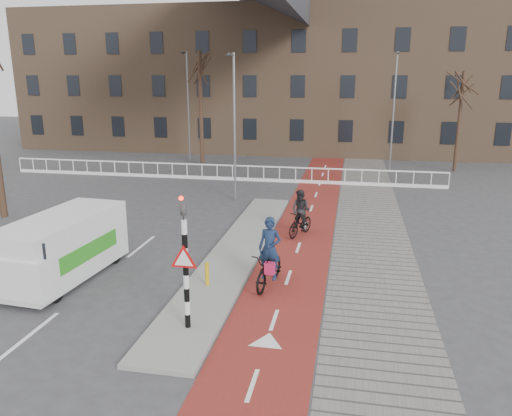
# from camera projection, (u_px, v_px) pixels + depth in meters

# --- Properties ---
(ground) EXTENTS (120.00, 120.00, 0.00)m
(ground) POSITION_uv_depth(u_px,v_px,m) (229.00, 300.00, 14.72)
(ground) COLOR #38383A
(ground) RESTS_ON ground
(bike_lane) EXTENTS (2.50, 60.00, 0.01)m
(bike_lane) POSITION_uv_depth(u_px,v_px,m) (310.00, 214.00, 23.93)
(bike_lane) COLOR maroon
(bike_lane) RESTS_ON ground
(sidewalk) EXTENTS (3.00, 60.00, 0.01)m
(sidewalk) POSITION_uv_depth(u_px,v_px,m) (369.00, 217.00, 23.42)
(sidewalk) COLOR slate
(sidewalk) RESTS_ON ground
(curb_island) EXTENTS (1.80, 16.00, 0.12)m
(curb_island) POSITION_uv_depth(u_px,v_px,m) (237.00, 251.00, 18.63)
(curb_island) COLOR gray
(curb_island) RESTS_ON ground
(traffic_signal) EXTENTS (0.80, 0.80, 3.68)m
(traffic_signal) POSITION_uv_depth(u_px,v_px,m) (185.00, 259.00, 12.40)
(traffic_signal) COLOR black
(traffic_signal) RESTS_ON curb_island
(bollard) EXTENTS (0.12, 0.12, 0.75)m
(bollard) POSITION_uv_depth(u_px,v_px,m) (207.00, 274.00, 15.37)
(bollard) COLOR #D09E0B
(bollard) RESTS_ON curb_island
(cyclist_near) EXTENTS (1.10, 2.26, 2.22)m
(cyclist_near) POSITION_uv_depth(u_px,v_px,m) (270.00, 263.00, 15.52)
(cyclist_near) COLOR black
(cyclist_near) RESTS_ON bike_lane
(cyclist_far) EXTENTS (1.18, 1.83, 1.92)m
(cyclist_far) POSITION_uv_depth(u_px,v_px,m) (301.00, 217.00, 20.43)
(cyclist_far) COLOR black
(cyclist_far) RESTS_ON bike_lane
(van) EXTENTS (2.30, 4.97, 2.08)m
(van) POSITION_uv_depth(u_px,v_px,m) (62.00, 246.00, 16.04)
(van) COLOR silver
(van) RESTS_ON ground
(railing) EXTENTS (28.00, 0.10, 0.99)m
(railing) POSITION_uv_depth(u_px,v_px,m) (217.00, 175.00, 31.69)
(railing) COLOR silver
(railing) RESTS_ON ground
(townhouse_row) EXTENTS (46.00, 10.00, 15.90)m
(townhouse_row) POSITION_uv_depth(u_px,v_px,m) (283.00, 59.00, 43.63)
(townhouse_row) COLOR #7F6047
(townhouse_row) RESTS_ON ground
(tree_mid) EXTENTS (0.30, 0.30, 8.13)m
(tree_mid) POSITION_uv_depth(u_px,v_px,m) (201.00, 109.00, 36.12)
(tree_mid) COLOR black
(tree_mid) RESTS_ON ground
(tree_right) EXTENTS (0.23, 0.23, 6.73)m
(tree_right) POSITION_uv_depth(u_px,v_px,m) (459.00, 122.00, 33.73)
(tree_right) COLOR black
(tree_right) RESTS_ON ground
(streetlight_near) EXTENTS (0.12, 0.12, 7.52)m
(streetlight_near) POSITION_uv_depth(u_px,v_px,m) (235.00, 129.00, 25.65)
(streetlight_near) COLOR slate
(streetlight_near) RESTS_ON ground
(streetlight_left) EXTENTS (0.12, 0.12, 8.15)m
(streetlight_left) POSITION_uv_depth(u_px,v_px,m) (188.00, 108.00, 37.78)
(streetlight_left) COLOR slate
(streetlight_left) RESTS_ON ground
(streetlight_right) EXTENTS (0.12, 0.12, 7.94)m
(streetlight_right) POSITION_uv_depth(u_px,v_px,m) (393.00, 113.00, 33.59)
(streetlight_right) COLOR slate
(streetlight_right) RESTS_ON ground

